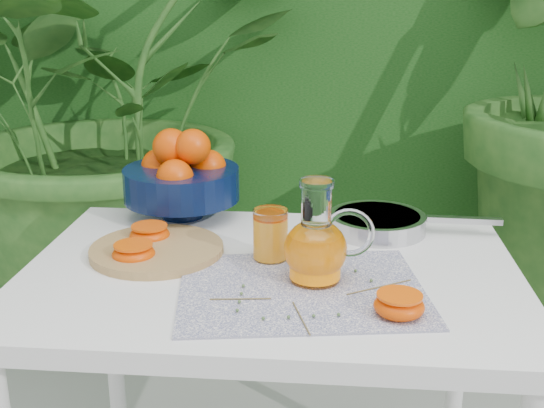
# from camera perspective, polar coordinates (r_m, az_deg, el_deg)

# --- Properties ---
(hedge_backdrop) EXTENTS (8.00, 1.65, 2.50)m
(hedge_backdrop) POSITION_cam_1_polar(r_m,az_deg,el_deg) (3.36, 5.48, 16.11)
(hedge_backdrop) COLOR #154A15
(hedge_backdrop) RESTS_ON ground
(potted_plant_left) EXTENTS (2.44, 2.44, 1.74)m
(potted_plant_left) POSITION_cam_1_polar(r_m,az_deg,el_deg) (2.67, -13.70, 8.21)
(potted_plant_left) COLOR #22531C
(potted_plant_left) RESTS_ON ground
(white_table) EXTENTS (1.00, 0.70, 0.75)m
(white_table) POSITION_cam_1_polar(r_m,az_deg,el_deg) (1.42, -0.07, -8.41)
(white_table) COLOR white
(white_table) RESTS_ON ground
(placemat) EXTENTS (0.50, 0.42, 0.00)m
(placemat) POSITION_cam_1_polar(r_m,az_deg,el_deg) (1.29, 2.48, -7.12)
(placemat) COLOR #0E164F
(placemat) RESTS_ON white_table
(cutting_board) EXTENTS (0.30, 0.30, 0.02)m
(cutting_board) POSITION_cam_1_polar(r_m,az_deg,el_deg) (1.47, -9.61, -3.82)
(cutting_board) COLOR tan
(cutting_board) RESTS_ON white_table
(fruit_bowl) EXTENTS (0.28, 0.28, 0.22)m
(fruit_bowl) POSITION_cam_1_polar(r_m,az_deg,el_deg) (1.67, -7.56, 2.31)
(fruit_bowl) COLOR black
(fruit_bowl) RESTS_ON white_table
(juice_pitcher) EXTENTS (0.17, 0.13, 0.20)m
(juice_pitcher) POSITION_cam_1_polar(r_m,az_deg,el_deg) (1.30, 3.76, -3.56)
(juice_pitcher) COLOR white
(juice_pitcher) RESTS_ON white_table
(juice_tumbler) EXTENTS (0.07, 0.07, 0.11)m
(juice_tumbler) POSITION_cam_1_polar(r_m,az_deg,el_deg) (1.40, -0.13, -2.66)
(juice_tumbler) COLOR white
(juice_tumbler) RESTS_ON white_table
(saute_pan) EXTENTS (0.40, 0.23, 0.04)m
(saute_pan) POSITION_cam_1_polar(r_m,az_deg,el_deg) (1.60, 8.91, -1.49)
(saute_pan) COLOR #B1B1B5
(saute_pan) RESTS_ON white_table
(orange_halves) EXTENTS (0.63, 0.41, 0.04)m
(orange_halves) POSITION_cam_1_polar(r_m,az_deg,el_deg) (1.37, -4.71, -4.79)
(orange_halves) COLOR #F66702
(orange_halves) RESTS_ON white_table
(thyme_sprigs) EXTENTS (0.37, 0.27, 0.01)m
(thyme_sprigs) POSITION_cam_1_polar(r_m,az_deg,el_deg) (1.24, 3.30, -7.99)
(thyme_sprigs) COLOR brown
(thyme_sprigs) RESTS_ON white_table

